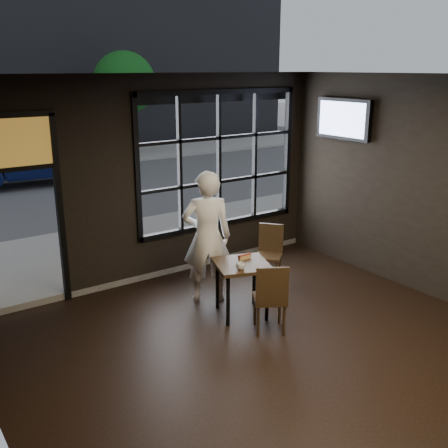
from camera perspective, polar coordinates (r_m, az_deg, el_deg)
floor at (r=6.11m, az=9.08°, el=-16.14°), size 6.00×7.00×0.02m
ceiling at (r=5.14m, az=10.78°, el=15.64°), size 6.00×7.00×0.02m
wall_left at (r=4.05m, az=-22.63°, el=-9.22°), size 0.04×7.00×3.20m
window_frame at (r=8.74m, az=-0.56°, el=6.97°), size 3.06×0.12×2.28m
stained_transom at (r=7.35m, az=-22.59°, el=8.18°), size 1.20×0.06×0.70m
cafe_table at (r=7.21m, az=1.93°, el=-7.05°), size 0.89×0.89×0.76m
chair_near at (r=6.78m, az=5.00°, el=-7.86°), size 0.56×0.56×0.94m
chair_window at (r=8.27m, az=4.89°, el=-3.33°), size 0.55×0.55×0.91m
man at (r=7.44m, az=-1.86°, el=-1.44°), size 0.84×0.73×1.92m
hotdog at (r=7.21m, az=2.25°, el=-3.58°), size 0.20×0.08×0.06m
cup at (r=6.83m, az=1.81°, el=-4.60°), size 0.15×0.15×0.10m
tv at (r=8.96m, az=12.89°, el=11.08°), size 0.13×1.13×0.66m
navy_car at (r=16.08m, az=-20.05°, el=6.80°), size 4.25×1.76×1.37m
tree_right at (r=20.03m, az=-10.79°, el=14.83°), size 2.26×2.26×3.85m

